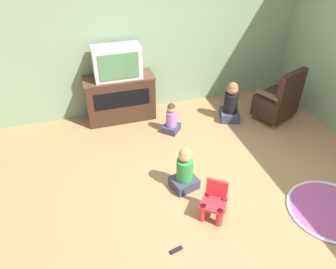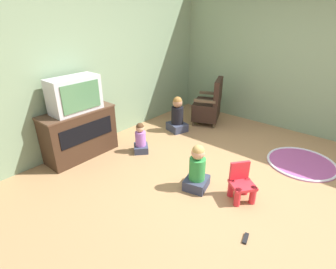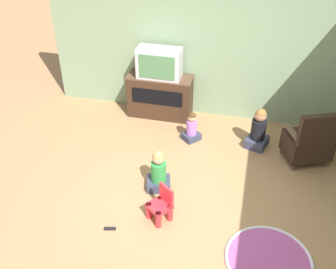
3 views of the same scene
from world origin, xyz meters
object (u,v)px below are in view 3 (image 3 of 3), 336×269
(child_watching_center, at_px, (159,173))
(television, at_px, (159,63))
(child_watching_left, at_px, (192,128))
(remote_control, at_px, (110,229))
(black_armchair, at_px, (309,142))
(tv_cabinet, at_px, (160,95))
(yellow_kid_chair, at_px, (161,207))
(child_watching_right, at_px, (258,130))

(child_watching_center, bearing_deg, television, 90.04)
(television, distance_m, child_watching_left, 1.25)
(child_watching_left, xyz_separation_m, remote_control, (-0.63, -2.20, -0.22))
(remote_control, bearing_deg, black_armchair, 25.78)
(tv_cabinet, relative_size, child_watching_center, 1.80)
(black_armchair, bearing_deg, remote_control, 16.57)
(black_armchair, height_order, child_watching_center, black_armchair)
(television, relative_size, remote_control, 4.82)
(remote_control, bearing_deg, television, 77.84)
(black_armchair, distance_m, child_watching_left, 1.85)
(black_armchair, bearing_deg, tv_cabinet, -40.62)
(tv_cabinet, height_order, television, television)
(yellow_kid_chair, bearing_deg, tv_cabinet, 142.68)
(television, height_order, yellow_kid_chair, television)
(black_armchair, bearing_deg, child_watching_right, -40.02)
(black_armchair, height_order, yellow_kid_chair, black_armchair)
(tv_cabinet, height_order, remote_control, tv_cabinet)
(black_armchair, relative_size, child_watching_center, 1.47)
(television, relative_size, child_watching_left, 1.44)
(child_watching_left, bearing_deg, tv_cabinet, 89.04)
(tv_cabinet, bearing_deg, remote_control, -88.51)
(child_watching_left, bearing_deg, television, 90.23)
(television, relative_size, child_watching_center, 1.18)
(television, height_order, remote_control, television)
(yellow_kid_chair, xyz_separation_m, child_watching_left, (0.05, 1.85, 0.03))
(black_armchair, xyz_separation_m, remote_control, (-2.47, -2.03, -0.36))
(tv_cabinet, xyz_separation_m, child_watching_center, (0.48, -1.94, -0.13))
(yellow_kid_chair, bearing_deg, black_armchair, 79.62)
(tv_cabinet, height_order, black_armchair, black_armchair)
(child_watching_left, bearing_deg, remote_control, -154.37)
(tv_cabinet, bearing_deg, yellow_kid_chair, -75.32)
(yellow_kid_chair, xyz_separation_m, remote_control, (-0.58, -0.35, -0.18))
(child_watching_left, relative_size, child_watching_right, 0.75)
(black_armchair, bearing_deg, television, -40.07)
(child_watching_right, distance_m, remote_control, 2.86)
(child_watching_left, distance_m, remote_control, 2.30)
(television, height_order, child_watching_right, television)
(television, height_order, black_armchair, television)
(television, xyz_separation_m, black_armchair, (2.55, -0.79, -0.67))
(tv_cabinet, xyz_separation_m, child_watching_left, (0.71, -0.65, -0.18))
(child_watching_left, height_order, child_watching_center, child_watching_center)
(yellow_kid_chair, distance_m, child_watching_left, 1.85)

